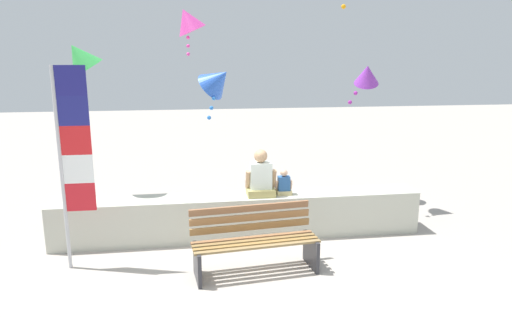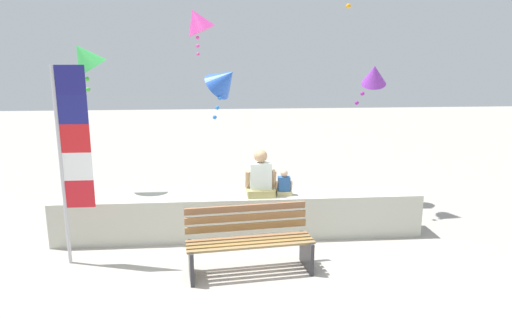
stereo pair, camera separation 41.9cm
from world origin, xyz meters
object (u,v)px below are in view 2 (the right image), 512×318
object	(u,v)px
person_child	(284,185)
kite_green	(85,57)
kite_blue	(225,80)
person_adult	(261,178)
kite_purple	(374,75)
flag_banner	(70,149)
park_bench	(249,242)
kite_magenta	(197,21)

from	to	relation	value
person_child	kite_green	distance (m)	3.80
kite_blue	person_adult	bearing A→B (deg)	-76.98
kite_purple	kite_green	xyz separation A→B (m)	(-5.10, -0.97, 0.34)
flag_banner	kite_green	xyz separation A→B (m)	(-0.08, 1.35, 1.23)
park_bench	person_child	size ratio (longest dim) A/B	4.22
park_bench	kite_magenta	world-z (taller)	kite_magenta
park_bench	kite_green	size ratio (longest dim) A/B	1.98
park_bench	kite_magenta	size ratio (longest dim) A/B	1.59
person_adult	kite_blue	world-z (taller)	kite_blue
person_adult	kite_green	distance (m)	3.42
flag_banner	kite_green	distance (m)	1.83
flag_banner	kite_green	world-z (taller)	kite_green
person_adult	flag_banner	xyz separation A→B (m)	(-2.69, -0.76, 0.67)
park_bench	person_child	distance (m)	1.44
person_adult	kite_purple	distance (m)	3.20
flag_banner	kite_magenta	size ratio (longest dim) A/B	2.52
person_child	kite_green	size ratio (longest dim) A/B	0.47
park_bench	person_adult	bearing A→B (deg)	77.31
kite_green	kite_magenta	xyz separation A→B (m)	(1.69, 2.82, 0.78)
person_child	kite_magenta	world-z (taller)	kite_magenta
person_adult	kite_magenta	bearing A→B (deg)	107.70
kite_green	kite_magenta	size ratio (longest dim) A/B	0.80
park_bench	kite_magenta	xyz separation A→B (m)	(-0.82, 4.62, 3.26)
person_adult	kite_green	size ratio (longest dim) A/B	0.85
kite_purple	kite_magenta	size ratio (longest dim) A/B	0.77
person_adult	kite_blue	bearing A→B (deg)	103.02
kite_green	person_adult	bearing A→B (deg)	-12.05
park_bench	kite_purple	xyz separation A→B (m)	(2.59, 2.77, 2.14)
kite_purple	kite_blue	distance (m)	2.93
person_child	person_adult	bearing A→B (deg)	-179.94
kite_green	kite_blue	xyz separation A→B (m)	(2.26, 1.66, -0.45)
person_child	flag_banner	distance (m)	3.27
park_bench	person_adult	distance (m)	1.37
park_bench	kite_blue	distance (m)	4.02
person_child	kite_magenta	bearing A→B (deg)	113.33
kite_magenta	kite_blue	bearing A→B (deg)	-63.93
kite_green	person_child	bearing A→B (deg)	-10.61
park_bench	kite_green	world-z (taller)	kite_green
kite_magenta	person_adult	bearing A→B (deg)	-72.30
person_child	kite_blue	bearing A→B (deg)	111.87
kite_magenta	kite_green	bearing A→B (deg)	-120.85
flag_banner	person_adult	bearing A→B (deg)	15.80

